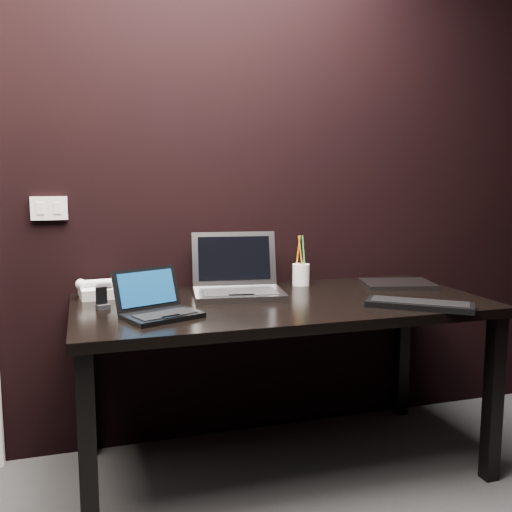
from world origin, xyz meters
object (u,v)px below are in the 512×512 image
object	(u,v)px
desk_phone	(99,290)
mobile_phone	(102,301)
ext_keyboard	(419,304)
silver_laptop	(238,284)
pen_cup	(301,274)
netbook	(158,307)
closed_laptop	(397,284)
desk	(282,318)

from	to	relation	value
desk_phone	mobile_phone	bearing A→B (deg)	-88.76
desk_phone	ext_keyboard	bearing A→B (deg)	-25.10
silver_laptop	desk_phone	size ratio (longest dim) A/B	2.17
pen_cup	netbook	bearing A→B (deg)	-150.05
ext_keyboard	closed_laptop	xyz separation A→B (m)	(0.15, 0.42, -0.00)
ext_keyboard	netbook	bearing A→B (deg)	171.16
desk_phone	mobile_phone	world-z (taller)	desk_phone
desk	netbook	distance (m)	0.56
netbook	desk_phone	distance (m)	0.45
silver_laptop	ext_keyboard	distance (m)	0.77
netbook	silver_laptop	size ratio (longest dim) A/B	0.78
ext_keyboard	closed_laptop	world-z (taller)	ext_keyboard
netbook	mobile_phone	xyz separation A→B (m)	(-0.19, 0.19, -0.00)
closed_laptop	desk_phone	xyz separation A→B (m)	(-1.36, 0.15, 0.02)
desk_phone	netbook	bearing A→B (deg)	-64.20
netbook	closed_laptop	xyz separation A→B (m)	(1.16, 0.26, -0.02)
silver_laptop	pen_cup	distance (m)	0.37
closed_laptop	mobile_phone	bearing A→B (deg)	-177.17
desk	ext_keyboard	world-z (taller)	ext_keyboard
desk	closed_laptop	bearing A→B (deg)	11.90
mobile_phone	closed_laptop	bearing A→B (deg)	2.83
desk	desk_phone	bearing A→B (deg)	158.96
desk	ext_keyboard	size ratio (longest dim) A/B	4.13
desk	closed_laptop	distance (m)	0.65
ext_keyboard	closed_laptop	size ratio (longest dim) A/B	1.12
desk_phone	pen_cup	world-z (taller)	pen_cup
desk_phone	mobile_phone	distance (m)	0.22
closed_laptop	mobile_phone	xyz separation A→B (m)	(-1.35, -0.07, 0.02)
pen_cup	closed_laptop	bearing A→B (deg)	-21.00
ext_keyboard	mobile_phone	distance (m)	1.25
mobile_phone	pen_cup	size ratio (longest dim) A/B	0.36
closed_laptop	silver_laptop	bearing A→B (deg)	177.57
desk_phone	pen_cup	distance (m)	0.93
ext_keyboard	pen_cup	distance (m)	0.64
ext_keyboard	silver_laptop	bearing A→B (deg)	144.22
mobile_phone	pen_cup	xyz separation A→B (m)	(0.93, 0.23, 0.02)
silver_laptop	mobile_phone	xyz separation A→B (m)	(-0.58, -0.10, -0.02)
desk	silver_laptop	size ratio (longest dim) A/B	3.99
ext_keyboard	desk_phone	size ratio (longest dim) A/B	2.09
closed_laptop	pen_cup	size ratio (longest dim) A/B	1.53
pen_cup	desk	bearing A→B (deg)	-124.34
silver_laptop	netbook	bearing A→B (deg)	-142.80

